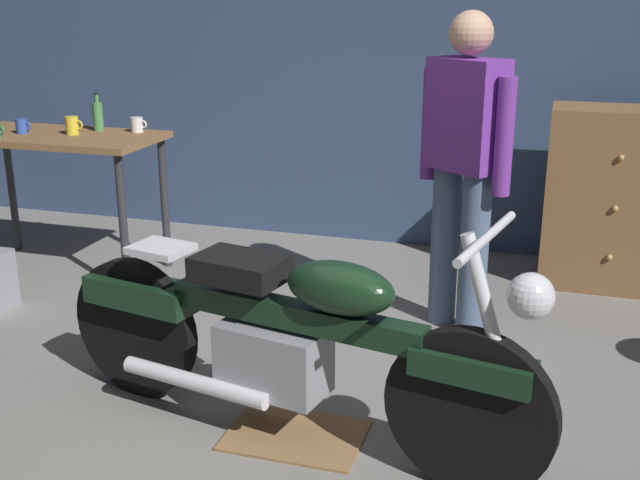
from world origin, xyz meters
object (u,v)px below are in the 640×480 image
wooden_dresser (613,199)px  bottle (98,116)px  person_standing (464,161)px  mug_blue_enamel (22,126)px  motorcycle (287,337)px  mug_white_ceramic (137,125)px  mug_yellow_tall (72,125)px

wooden_dresser → bottle: bearing=-169.8°
person_standing → wooden_dresser: person_standing is taller
person_standing → mug_blue_enamel: bearing=30.0°
mug_blue_enamel → bottle: bottle is taller
mug_blue_enamel → person_standing: bearing=-2.7°
motorcycle → mug_blue_enamel: bearing=158.6°
motorcycle → mug_blue_enamel: (-2.26, 1.45, 0.50)m
wooden_dresser → mug_white_ceramic: (-2.90, -0.54, 0.40)m
motorcycle → bottle: size_ratio=8.97×
motorcycle → mug_blue_enamel: size_ratio=20.84×
motorcycle → mug_yellow_tall: 2.51m
motorcycle → mug_white_ceramic: (-1.59, 1.70, 0.50)m
mug_white_ceramic → wooden_dresser: bearing=10.5°
mug_blue_enamel → mug_yellow_tall: 0.33m
wooden_dresser → mug_blue_enamel: bearing=-167.5°
motorcycle → mug_blue_enamel: 2.73m
mug_white_ceramic → mug_yellow_tall: mug_yellow_tall is taller
mug_blue_enamel → bottle: size_ratio=0.43×
wooden_dresser → mug_yellow_tall: (-3.25, -0.73, 0.41)m
motorcycle → mug_blue_enamel: motorcycle is taller
wooden_dresser → mug_blue_enamel: 3.68m
wooden_dresser → bottle: size_ratio=4.56×
mug_white_ceramic → mug_blue_enamel: 0.71m
motorcycle → wooden_dresser: (1.31, 2.24, 0.10)m
mug_blue_enamel → mug_yellow_tall: mug_yellow_tall is taller
wooden_dresser → bottle: bottle is taller
person_standing → mug_blue_enamel: size_ratio=16.11×
mug_white_ceramic → mug_yellow_tall: 0.39m
wooden_dresser → mug_yellow_tall: size_ratio=9.36×
person_standing → mug_yellow_tall: bearing=28.2°
mug_white_ceramic → bottle: bottle is taller
mug_white_ceramic → mug_yellow_tall: (-0.34, -0.19, 0.01)m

